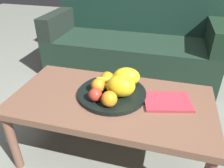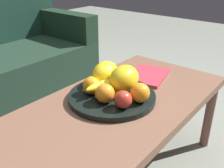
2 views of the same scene
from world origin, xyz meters
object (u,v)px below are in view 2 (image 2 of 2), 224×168
(melon_smaller_beside, at_px, (105,73))
(banana_bunch, at_px, (102,89))
(orange_front, at_px, (105,93))
(fruit_bowl, at_px, (112,97))
(orange_left, at_px, (92,85))
(apple_front, at_px, (123,100))
(coffee_table, at_px, (119,111))
(melon_large_front, at_px, (124,79))
(orange_right, at_px, (140,93))
(magazine, at_px, (148,75))

(melon_smaller_beside, bearing_deg, banana_bunch, -147.57)
(orange_front, xyz_separation_m, banana_bunch, (0.04, 0.06, -0.01))
(orange_front, bearing_deg, fruit_bowl, 16.61)
(orange_left, relative_size, apple_front, 1.06)
(coffee_table, distance_m, banana_bunch, 0.13)
(melon_large_front, xyz_separation_m, melon_smaller_beside, (0.01, 0.12, -0.01))
(orange_right, relative_size, magazine, 0.33)
(melon_smaller_beside, bearing_deg, melon_large_front, -93.06)
(apple_front, relative_size, banana_bunch, 0.43)
(coffee_table, distance_m, melon_smaller_beside, 0.19)
(coffee_table, bearing_deg, orange_right, -80.23)
(melon_large_front, bearing_deg, orange_right, -108.10)
(melon_large_front, bearing_deg, coffee_table, -166.05)
(melon_smaller_beside, height_order, orange_right, melon_smaller_beside)
(fruit_bowl, distance_m, magazine, 0.31)
(orange_front, bearing_deg, coffee_table, -10.26)
(orange_left, bearing_deg, banana_bunch, -64.67)
(orange_right, xyz_separation_m, magazine, (0.29, 0.14, -0.06))
(orange_left, bearing_deg, orange_right, -71.05)
(melon_large_front, bearing_deg, melon_smaller_beside, 86.94)
(fruit_bowl, bearing_deg, orange_left, 123.01)
(melon_large_front, height_order, orange_right, melon_large_front)
(coffee_table, xyz_separation_m, banana_bunch, (-0.04, 0.07, 0.10))
(fruit_bowl, relative_size, melon_large_front, 2.51)
(orange_left, distance_m, magazine, 0.37)
(fruit_bowl, distance_m, orange_front, 0.09)
(orange_front, bearing_deg, melon_smaller_beside, 40.01)
(coffee_table, height_order, melon_smaller_beside, melon_smaller_beside)
(orange_front, relative_size, apple_front, 1.11)
(melon_large_front, height_order, banana_bunch, melon_large_front)
(fruit_bowl, bearing_deg, orange_right, -80.61)
(melon_large_front, distance_m, orange_front, 0.13)
(fruit_bowl, height_order, orange_right, orange_right)
(fruit_bowl, bearing_deg, apple_front, -119.99)
(coffee_table, relative_size, orange_left, 14.50)
(orange_left, bearing_deg, coffee_table, -63.97)
(orange_front, relative_size, orange_right, 0.98)
(fruit_bowl, xyz_separation_m, apple_front, (-0.06, -0.11, 0.05))
(apple_front, xyz_separation_m, magazine, (0.37, 0.12, -0.05))
(orange_left, height_order, banana_bunch, orange_left)
(orange_right, bearing_deg, magazine, 25.70)
(coffee_table, xyz_separation_m, fruit_bowl, (-0.01, 0.04, 0.06))
(fruit_bowl, bearing_deg, orange_front, -163.39)
(orange_front, height_order, magazine, orange_front)
(melon_smaller_beside, relative_size, orange_left, 2.00)
(melon_large_front, bearing_deg, magazine, 6.91)
(orange_right, bearing_deg, melon_smaller_beside, 79.50)
(banana_bunch, height_order, magazine, banana_bunch)
(coffee_table, relative_size, apple_front, 15.43)
(orange_right, bearing_deg, melon_large_front, 71.90)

